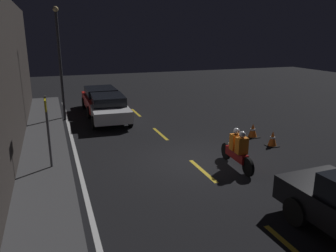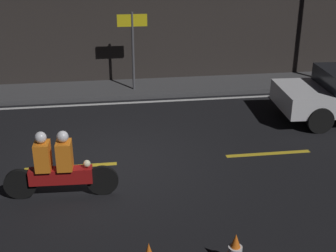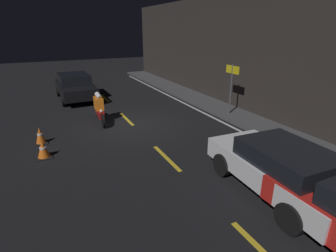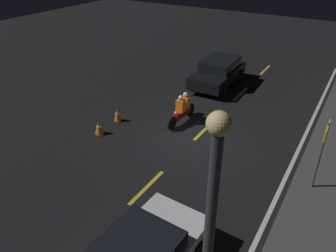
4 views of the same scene
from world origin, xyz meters
TOP-DOWN VIEW (x-y plane):
  - ground_plane at (0.00, 0.00)m, footprint 56.00×56.00m
  - raised_curb at (0.00, 4.99)m, footprint 28.00×1.70m
  - lane_dash_c at (-1.00, 0.00)m, footprint 2.00×0.14m
  - lane_dash_d at (3.50, 0.00)m, footprint 2.00×0.14m
  - lane_solid_kerb at (0.00, 3.89)m, footprint 25.20×0.14m
  - motorcycle at (-1.15, -1.22)m, footprint 2.18×0.39m
  - traffic_cone_mid at (1.65, -3.72)m, footprint 0.51×0.51m
  - shop_sign at (0.75, 4.76)m, footprint 0.90×0.08m

SIDE VIEW (x-z plane):
  - ground_plane at x=0.00m, z-range 0.00..0.00m
  - lane_solid_kerb at x=0.00m, z-range 0.00..0.01m
  - lane_dash_c at x=-1.00m, z-range 0.00..0.01m
  - lane_dash_d at x=3.50m, z-range 0.00..0.01m
  - raised_curb at x=0.00m, z-range 0.00..0.14m
  - traffic_cone_mid at x=1.65m, z-range -0.01..0.61m
  - motorcycle at x=-1.15m, z-range -0.04..1.34m
  - shop_sign at x=0.75m, z-range 0.63..3.03m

